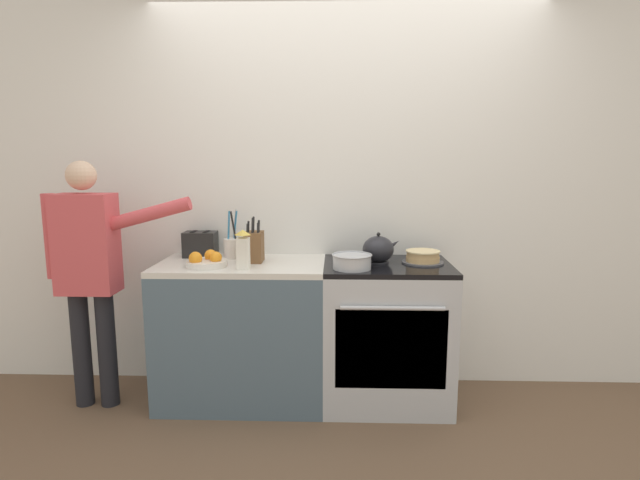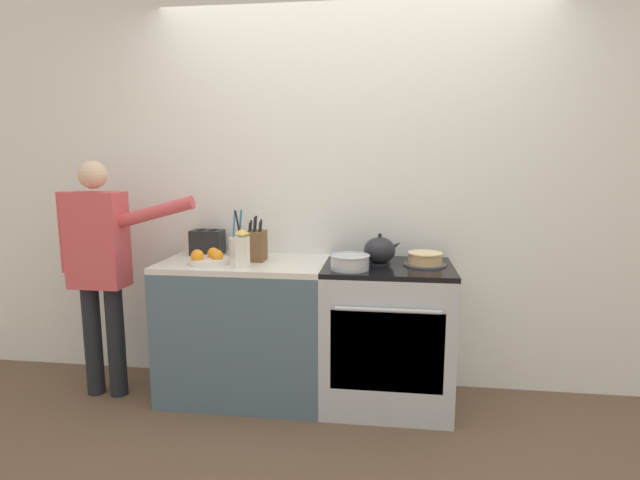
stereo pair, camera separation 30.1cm
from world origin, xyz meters
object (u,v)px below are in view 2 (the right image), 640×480
(stove_range, at_px, (387,335))
(layer_cake, at_px, (425,259))
(mixing_bowl, at_px, (350,262))
(knife_block, at_px, (256,245))
(fruit_bowl, at_px, (209,259))
(person_baker, at_px, (100,260))
(tea_kettle, at_px, (380,250))
(toaster, at_px, (207,242))
(utensil_crock, at_px, (237,245))
(milk_carton, at_px, (243,249))

(stove_range, relative_size, layer_cake, 3.48)
(mixing_bowl, bearing_deg, knife_block, 163.04)
(fruit_bowl, height_order, person_baker, person_baker)
(tea_kettle, bearing_deg, toaster, 172.74)
(utensil_crock, relative_size, person_baker, 0.21)
(stove_range, height_order, knife_block, knife_block)
(knife_block, relative_size, milk_carton, 1.22)
(stove_range, relative_size, knife_block, 3.13)
(mixing_bowl, relative_size, person_baker, 0.16)
(knife_block, height_order, utensil_crock, utensil_crock)
(knife_block, relative_size, fruit_bowl, 1.16)
(stove_range, bearing_deg, utensil_crock, 171.14)
(layer_cake, height_order, toaster, toaster)
(milk_carton, bearing_deg, knife_block, 82.08)
(mixing_bowl, bearing_deg, person_baker, 178.82)
(layer_cake, relative_size, knife_block, 0.90)
(tea_kettle, xyz_separation_m, utensil_crock, (-0.93, 0.11, -0.01))
(layer_cake, relative_size, person_baker, 0.17)
(layer_cake, height_order, knife_block, knife_block)
(toaster, bearing_deg, stove_range, -9.09)
(stove_range, bearing_deg, layer_cake, 7.76)
(utensil_crock, relative_size, milk_carton, 1.36)
(utensil_crock, bearing_deg, fruit_bowl, -110.98)
(tea_kettle, relative_size, person_baker, 0.16)
(layer_cake, distance_m, milk_carton, 1.10)
(utensil_crock, relative_size, fruit_bowl, 1.29)
(mixing_bowl, distance_m, toaster, 1.04)
(stove_range, relative_size, person_baker, 0.59)
(tea_kettle, distance_m, milk_carton, 0.83)
(mixing_bowl, bearing_deg, utensil_crock, 158.48)
(mixing_bowl, relative_size, fruit_bowl, 0.96)
(fruit_bowl, bearing_deg, milk_carton, -15.23)
(tea_kettle, bearing_deg, milk_carton, -164.82)
(knife_block, xyz_separation_m, toaster, (-0.38, 0.16, -0.02))
(tea_kettle, distance_m, knife_block, 0.77)
(utensil_crock, height_order, person_baker, person_baker)
(layer_cake, height_order, utensil_crock, utensil_crock)
(stove_range, distance_m, toaster, 1.33)
(stove_range, xyz_separation_m, tea_kettle, (-0.05, 0.05, 0.53))
(utensil_crock, height_order, milk_carton, utensil_crock)
(stove_range, height_order, person_baker, person_baker)
(stove_range, distance_m, fruit_bowl, 1.19)
(mixing_bowl, distance_m, knife_block, 0.63)
(mixing_bowl, relative_size, utensil_crock, 0.74)
(tea_kettle, relative_size, milk_carton, 1.02)
(mixing_bowl, xyz_separation_m, person_baker, (-1.58, 0.03, -0.04))
(tea_kettle, bearing_deg, knife_block, -179.31)
(stove_range, relative_size, mixing_bowl, 3.77)
(milk_carton, distance_m, person_baker, 0.95)
(tea_kettle, xyz_separation_m, knife_block, (-0.77, -0.01, 0.02))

